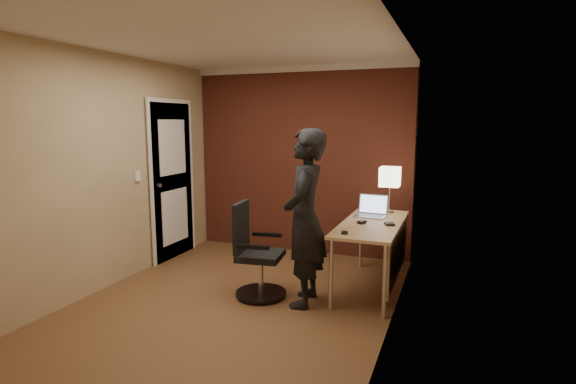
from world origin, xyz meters
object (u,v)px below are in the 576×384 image
(desk_lamp, at_px, (390,177))
(phone, at_px, (345,233))
(person, at_px, (305,218))
(wallet, at_px, (389,224))
(office_chair, at_px, (255,256))
(mouse, at_px, (362,222))
(laptop, at_px, (372,210))
(desk, at_px, (379,235))

(desk_lamp, bearing_deg, phone, -102.96)
(person, bearing_deg, phone, 90.82)
(phone, height_order, wallet, wallet)
(office_chair, bearing_deg, person, 0.84)
(wallet, bearing_deg, person, -142.80)
(mouse, bearing_deg, desk_lamp, 97.02)
(phone, relative_size, office_chair, 0.12)
(mouse, bearing_deg, phone, -74.56)
(laptop, distance_m, office_chair, 1.43)
(mouse, distance_m, phone, 0.47)
(desk_lamp, height_order, phone, desk_lamp)
(laptop, bearing_deg, mouse, -93.80)
(laptop, height_order, mouse, laptop)
(mouse, bearing_deg, laptop, 109.70)
(person, bearing_deg, mouse, 132.16)
(desk, relative_size, phone, 13.04)
(desk_lamp, height_order, wallet, desk_lamp)
(desk, xyz_separation_m, desk_lamp, (0.02, 0.54, 0.55))
(desk, height_order, desk_lamp, desk_lamp)
(laptop, relative_size, phone, 3.04)
(laptop, relative_size, office_chair, 0.37)
(desk_lamp, height_order, person, person)
(wallet, xyz_separation_m, person, (-0.73, -0.55, 0.12))
(desk, height_order, wallet, wallet)
(office_chair, relative_size, person, 0.56)
(mouse, distance_m, office_chair, 1.16)
(wallet, height_order, office_chair, office_chair)
(person, bearing_deg, desk_lamp, 143.93)
(desk_lamp, bearing_deg, office_chair, -135.08)
(desk_lamp, relative_size, phone, 4.65)
(phone, bearing_deg, office_chair, 170.75)
(mouse, height_order, phone, mouse)
(laptop, relative_size, wallet, 3.18)
(wallet, bearing_deg, laptop, 122.90)
(wallet, xyz_separation_m, office_chair, (-1.26, -0.56, -0.32))
(laptop, distance_m, person, 1.06)
(wallet, relative_size, office_chair, 0.12)
(laptop, bearing_deg, desk_lamp, 52.84)
(wallet, bearing_deg, office_chair, -156.02)
(desk_lamp, height_order, mouse, desk_lamp)
(office_chair, bearing_deg, laptop, 43.42)
(desk_lamp, relative_size, mouse, 5.35)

